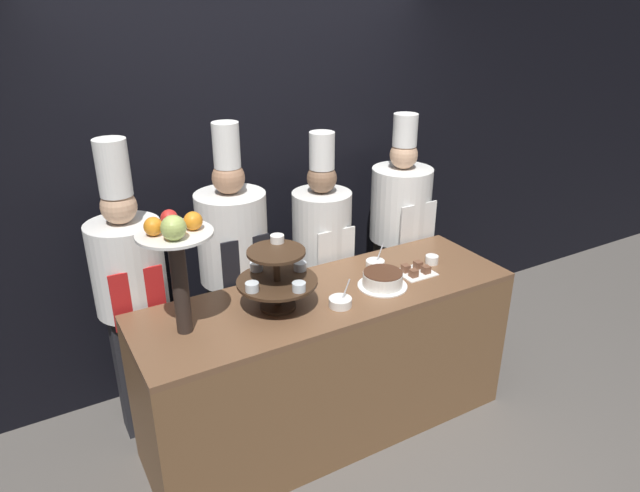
{
  "coord_description": "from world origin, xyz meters",
  "views": [
    {
      "loc": [
        -1.44,
        -2.06,
        2.47
      ],
      "look_at": [
        0.0,
        0.44,
        1.19
      ],
      "focal_mm": 32.0,
      "sensor_mm": 36.0,
      "label": 1
    }
  ],
  "objects": [
    {
      "name": "chef_left",
      "position": [
        -0.95,
        0.91,
        0.94
      ],
      "size": [
        0.4,
        0.4,
        1.8
      ],
      "color": "#28282D",
      "rests_on": "ground_plane"
    },
    {
      "name": "buffet_counter",
      "position": [
        0.0,
        0.34,
        0.47
      ],
      "size": [
        2.18,
        0.69,
        0.94
      ],
      "color": "brown",
      "rests_on": "ground_plane"
    },
    {
      "name": "cake_square_tray",
      "position": [
        0.58,
        0.3,
        0.95
      ],
      "size": [
        0.21,
        0.19,
        0.05
      ],
      "color": "white",
      "rests_on": "buffet_counter"
    },
    {
      "name": "ground_plane",
      "position": [
        0.0,
        0.0,
        0.0
      ],
      "size": [
        14.0,
        14.0,
        0.0
      ],
      "primitive_type": "plane",
      "color": "#5B5651"
    },
    {
      "name": "cake_round",
      "position": [
        0.31,
        0.26,
        0.98
      ],
      "size": [
        0.28,
        0.28,
        0.09
      ],
      "color": "white",
      "rests_on": "buffet_counter"
    },
    {
      "name": "chef_center_right",
      "position": [
        0.28,
        0.91,
        0.91
      ],
      "size": [
        0.38,
        0.38,
        1.7
      ],
      "color": "#28282D",
      "rests_on": "ground_plane"
    },
    {
      "name": "serving_bowl_far",
      "position": [
        0.41,
        0.49,
        0.96
      ],
      "size": [
        0.11,
        0.11,
        0.15
      ],
      "color": "white",
      "rests_on": "buffet_counter"
    },
    {
      "name": "chef_right",
      "position": [
        0.92,
        0.91,
        0.94
      ],
      "size": [
        0.42,
        0.42,
        1.75
      ],
      "color": "#38332D",
      "rests_on": "ground_plane"
    },
    {
      "name": "chef_center_left",
      "position": [
        -0.33,
        0.91,
        0.96
      ],
      "size": [
        0.42,
        0.42,
        1.82
      ],
      "color": "#38332D",
      "rests_on": "ground_plane"
    },
    {
      "name": "tiered_stand",
      "position": [
        -0.31,
        0.35,
        1.13
      ],
      "size": [
        0.43,
        0.43,
        0.37
      ],
      "color": "#3D2819",
      "rests_on": "buffet_counter"
    },
    {
      "name": "serving_bowl_near",
      "position": [
        -0.02,
        0.19,
        0.96
      ],
      "size": [
        0.12,
        0.12,
        0.15
      ],
      "color": "white",
      "rests_on": "buffet_counter"
    },
    {
      "name": "wall_back",
      "position": [
        0.0,
        1.31,
        1.4
      ],
      "size": [
        10.0,
        0.06,
        2.8
      ],
      "color": "black",
      "rests_on": "ground_plane"
    },
    {
      "name": "fruit_pedestal",
      "position": [
        -0.82,
        0.36,
        1.38
      ],
      "size": [
        0.36,
        0.36,
        0.64
      ],
      "color": "#2D231E",
      "rests_on": "buffet_counter"
    },
    {
      "name": "cup_white",
      "position": [
        0.75,
        0.36,
        0.96
      ],
      "size": [
        0.08,
        0.08,
        0.05
      ],
      "color": "white",
      "rests_on": "buffet_counter"
    }
  ]
}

